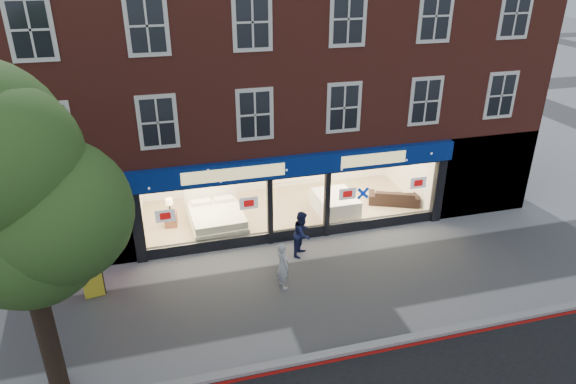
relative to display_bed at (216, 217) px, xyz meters
name	(u,v)px	position (x,y,z in m)	size (l,w,h in m)	color
ground	(326,286)	(2.77, -4.55, -0.48)	(120.00, 120.00, 0.00)	gray
kerb_line	(365,354)	(2.77, -7.65, -0.48)	(60.00, 0.10, 0.01)	#8C0A07
kerb_stone	(362,348)	(2.77, -7.45, -0.42)	(60.00, 0.25, 0.12)	gray
showroom_floor	(283,210)	(2.77, 0.70, -0.43)	(11.00, 4.50, 0.10)	tan
building	(270,34)	(2.75, 2.38, 6.19)	(19.00, 8.26, 10.30)	maroon
street_tree	(10,204)	(-4.80, -6.76, 4.46)	(4.00, 3.20, 6.60)	black
display_bed	(216,217)	(0.00, 0.00, 0.00)	(2.11, 2.50, 1.38)	white
bedside_table	(171,219)	(-1.63, 0.52, -0.11)	(0.45, 0.45, 0.55)	brown
mattress_stack	(335,204)	(4.70, -0.05, -0.02)	(1.50, 1.88, 0.73)	white
sofa	(394,197)	(7.29, 0.04, -0.08)	(2.04, 0.80, 0.60)	black
a_board	(94,284)	(-4.13, -3.22, -0.03)	(0.59, 0.38, 0.91)	yellow
pedestrian_grey	(283,265)	(1.46, -4.20, 0.30)	(0.57, 0.37, 1.56)	#A9ACB1
pedestrian_blue	(302,233)	(2.59, -2.55, 0.33)	(0.79, 0.62, 1.63)	#191E46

